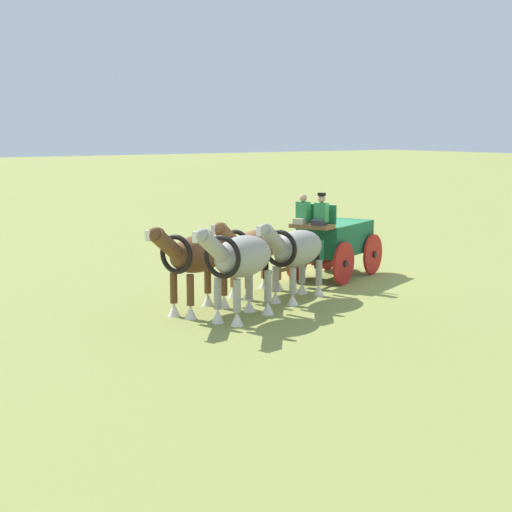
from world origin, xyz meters
The scene contains 6 objects.
ground_plane centered at (0.00, 0.00, 0.00)m, with size 220.00×220.00×0.00m, color olive.
show_wagon centered at (0.17, 0.07, 1.16)m, with size 5.41×2.90×2.68m.
draft_horse_rear_near centered at (3.08, 1.97, 1.33)m, with size 2.95×1.67×2.19m.
draft_horse_rear_off centered at (3.59, 0.77, 1.29)m, with size 3.10×1.70×2.14m.
draft_horse_lead_near centered at (5.48, 2.96, 1.44)m, with size 2.88×1.66×2.33m.
draft_horse_lead_off centered at (5.98, 1.76, 1.40)m, with size 2.92×1.65×2.27m.
Camera 1 is at (15.71, 18.25, 4.46)m, focal length 55.87 mm.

